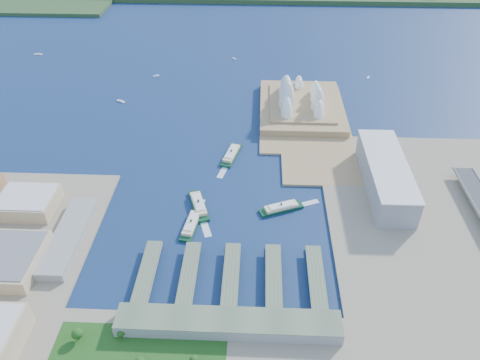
{
  "coord_description": "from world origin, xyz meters",
  "views": [
    {
      "loc": [
        36.44,
        -390.28,
        359.37
      ],
      "look_at": [
        16.61,
        66.65,
        18.0
      ],
      "focal_mm": 35.0,
      "sensor_mm": 36.0,
      "label": 1
    }
  ],
  "objects_px": {
    "toaster_building": "(385,176)",
    "ferry_a": "(198,204)",
    "ferry_b": "(231,153)",
    "ferry_d": "(281,206)",
    "ferry_c": "(191,223)",
    "opera_house": "(302,93)"
  },
  "relations": [
    {
      "from": "opera_house",
      "to": "toaster_building",
      "type": "distance_m",
      "value": 219.62
    },
    {
      "from": "ferry_c",
      "to": "toaster_building",
      "type": "bearing_deg",
      "value": -152.38
    },
    {
      "from": "ferry_a",
      "to": "ferry_d",
      "type": "distance_m",
      "value": 98.07
    },
    {
      "from": "opera_house",
      "to": "ferry_d",
      "type": "distance_m",
      "value": 250.5
    },
    {
      "from": "toaster_building",
      "to": "ferry_d",
      "type": "bearing_deg",
      "value": -160.24
    },
    {
      "from": "opera_house",
      "to": "toaster_building",
      "type": "bearing_deg",
      "value": -65.77
    },
    {
      "from": "opera_house",
      "to": "toaster_building",
      "type": "xyz_separation_m",
      "value": [
        90.0,
        -200.0,
        -11.5
      ]
    },
    {
      "from": "opera_house",
      "to": "ferry_d",
      "type": "bearing_deg",
      "value": -98.84
    },
    {
      "from": "opera_house",
      "to": "toaster_building",
      "type": "relative_size",
      "value": 1.16
    },
    {
      "from": "toaster_building",
      "to": "ferry_c",
      "type": "height_order",
      "value": "toaster_building"
    },
    {
      "from": "ferry_d",
      "to": "ferry_c",
      "type": "bearing_deg",
      "value": 85.58
    },
    {
      "from": "opera_house",
      "to": "ferry_b",
      "type": "height_order",
      "value": "opera_house"
    },
    {
      "from": "ferry_a",
      "to": "ferry_c",
      "type": "distance_m",
      "value": 34.48
    },
    {
      "from": "opera_house",
      "to": "ferry_d",
      "type": "relative_size",
      "value": 3.38
    },
    {
      "from": "ferry_a",
      "to": "ferry_b",
      "type": "bearing_deg",
      "value": 55.23
    },
    {
      "from": "opera_house",
      "to": "ferry_b",
      "type": "relative_size",
      "value": 3.18
    },
    {
      "from": "opera_house",
      "to": "ferry_b",
      "type": "xyz_separation_m",
      "value": [
        -103.66,
        -135.21,
        -26.64
      ]
    },
    {
      "from": "ferry_b",
      "to": "ferry_c",
      "type": "distance_m",
      "value": 149.07
    },
    {
      "from": "toaster_building",
      "to": "ferry_b",
      "type": "distance_m",
      "value": 204.77
    },
    {
      "from": "toaster_building",
      "to": "ferry_a",
      "type": "xyz_separation_m",
      "value": [
        -226.34,
        -45.42,
        -15.06
      ]
    },
    {
      "from": "ferry_c",
      "to": "ferry_d",
      "type": "relative_size",
      "value": 1.01
    },
    {
      "from": "opera_house",
      "to": "ferry_c",
      "type": "xyz_separation_m",
      "value": [
        -140.68,
        -279.62,
        -26.95
      ]
    }
  ]
}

